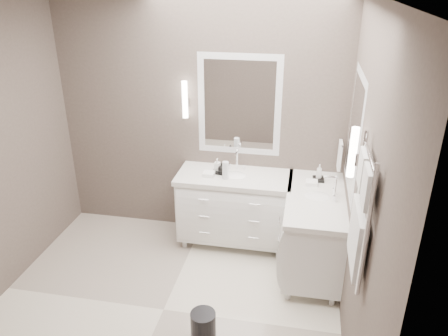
% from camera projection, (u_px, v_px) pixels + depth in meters
% --- Properties ---
extents(floor, '(3.20, 3.00, 0.01)m').
position_uv_depth(floor, '(164.00, 310.00, 4.04)').
color(floor, white).
rests_on(floor, ground).
extents(wall_back, '(3.20, 0.01, 2.70)m').
position_uv_depth(wall_back, '(199.00, 120.00, 4.83)').
color(wall_back, '#564A44').
rests_on(wall_back, floor).
extents(wall_front, '(3.20, 0.01, 2.70)m').
position_uv_depth(wall_front, '(52.00, 309.00, 2.13)').
color(wall_front, '#564A44').
rests_on(wall_front, floor).
extents(wall_right, '(0.01, 3.00, 2.70)m').
position_uv_depth(wall_right, '(362.00, 196.00, 3.20)').
color(wall_right, '#564A44').
rests_on(wall_right, floor).
extents(vanity_back, '(1.24, 0.59, 0.97)m').
position_uv_depth(vanity_back, '(234.00, 205.00, 4.85)').
color(vanity_back, white).
rests_on(vanity_back, floor).
extents(vanity_right, '(0.59, 1.24, 0.97)m').
position_uv_depth(vanity_right, '(314.00, 228.00, 4.41)').
color(vanity_right, white).
rests_on(vanity_right, floor).
extents(mirror_back, '(0.90, 0.02, 1.10)m').
position_uv_depth(mirror_back, '(239.00, 105.00, 4.65)').
color(mirror_back, white).
rests_on(mirror_back, wall_back).
extents(mirror_right, '(0.02, 0.90, 1.10)m').
position_uv_depth(mirror_right, '(354.00, 134.00, 3.84)').
color(mirror_right, white).
rests_on(mirror_right, wall_right).
extents(sconce_back, '(0.06, 0.06, 0.40)m').
position_uv_depth(sconce_back, '(185.00, 100.00, 4.68)').
color(sconce_back, white).
rests_on(sconce_back, wall_back).
extents(sconce_right, '(0.06, 0.06, 0.40)m').
position_uv_depth(sconce_right, '(353.00, 153.00, 3.31)').
color(sconce_right, white).
rests_on(sconce_right, wall_right).
extents(towel_bar_corner, '(0.03, 0.22, 0.30)m').
position_uv_depth(towel_bar_corner, '(340.00, 155.00, 4.53)').
color(towel_bar_corner, white).
rests_on(towel_bar_corner, wall_right).
extents(towel_ladder, '(0.06, 0.58, 0.90)m').
position_uv_depth(towel_ladder, '(360.00, 218.00, 2.84)').
color(towel_ladder, white).
rests_on(towel_ladder, wall_right).
extents(waste_bin, '(0.24, 0.24, 0.30)m').
position_uv_depth(waste_bin, '(203.00, 327.00, 3.63)').
color(waste_bin, black).
rests_on(waste_bin, floor).
extents(amenity_tray_back, '(0.18, 0.14, 0.02)m').
position_uv_depth(amenity_tray_back, '(220.00, 172.00, 4.75)').
color(amenity_tray_back, black).
rests_on(amenity_tray_back, vanity_back).
extents(amenity_tray_right, '(0.12, 0.16, 0.02)m').
position_uv_depth(amenity_tray_right, '(318.00, 179.00, 4.59)').
color(amenity_tray_right, black).
rests_on(amenity_tray_right, vanity_right).
extents(water_bottle, '(0.08, 0.08, 0.19)m').
position_uv_depth(water_bottle, '(225.00, 170.00, 4.58)').
color(water_bottle, silver).
rests_on(water_bottle, vanity_back).
extents(soap_bottle_a, '(0.06, 0.07, 0.13)m').
position_uv_depth(soap_bottle_a, '(217.00, 164.00, 4.74)').
color(soap_bottle_a, white).
rests_on(soap_bottle_a, amenity_tray_back).
extents(soap_bottle_b, '(0.11, 0.11, 0.11)m').
position_uv_depth(soap_bottle_b, '(222.00, 168.00, 4.69)').
color(soap_bottle_b, black).
rests_on(soap_bottle_b, amenity_tray_back).
extents(soap_bottle_c, '(0.07, 0.07, 0.15)m').
position_uv_depth(soap_bottle_c, '(319.00, 172.00, 4.55)').
color(soap_bottle_c, white).
rests_on(soap_bottle_c, amenity_tray_right).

